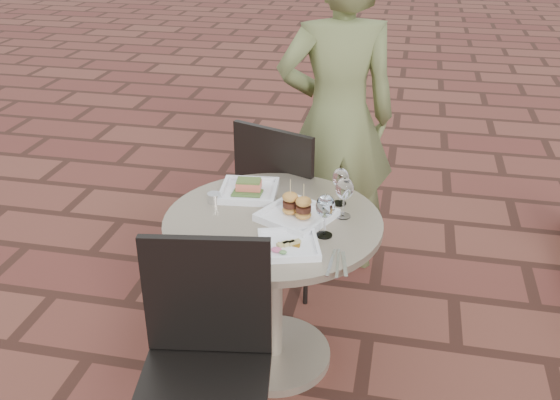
% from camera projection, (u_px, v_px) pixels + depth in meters
% --- Properties ---
extents(ground, '(60.00, 60.00, 0.00)m').
position_uv_depth(ground, '(264.00, 384.00, 2.73)').
color(ground, '#572D22').
rests_on(ground, ground).
extents(cafe_table, '(0.90, 0.90, 0.73)m').
position_uv_depth(cafe_table, '(273.00, 269.00, 2.66)').
color(cafe_table, gray).
rests_on(cafe_table, ground).
extents(chair_far, '(0.57, 0.57, 0.93)m').
position_uv_depth(chair_far, '(285.00, 193.00, 3.17)').
color(chair_far, black).
rests_on(chair_far, ground).
extents(chair_near, '(0.50, 0.50, 0.93)m').
position_uv_depth(chair_near, '(205.00, 351.00, 2.10)').
color(chair_near, black).
rests_on(chair_near, ground).
extents(diner, '(0.72, 0.58, 1.72)m').
position_uv_depth(diner, '(337.00, 120.00, 3.22)').
color(diner, '#616939').
rests_on(diner, ground).
extents(plate_salmon, '(0.27, 0.27, 0.07)m').
position_uv_depth(plate_salmon, '(249.00, 190.00, 2.75)').
color(plate_salmon, white).
rests_on(plate_salmon, cafe_table).
extents(plate_sliders, '(0.35, 0.35, 0.17)m').
position_uv_depth(plate_sliders, '(297.00, 212.00, 2.54)').
color(plate_sliders, white).
rests_on(plate_sliders, cafe_table).
extents(plate_tuna, '(0.28, 0.28, 0.03)m').
position_uv_depth(plate_tuna, '(288.00, 245.00, 2.34)').
color(plate_tuna, white).
rests_on(plate_tuna, cafe_table).
extents(wine_glass_right, '(0.08, 0.08, 0.18)m').
position_uv_depth(wine_glass_right, '(325.00, 207.00, 2.37)').
color(wine_glass_right, white).
rests_on(wine_glass_right, cafe_table).
extents(wine_glass_mid, '(0.07, 0.07, 0.17)m').
position_uv_depth(wine_glass_mid, '(341.00, 179.00, 2.62)').
color(wine_glass_mid, white).
rests_on(wine_glass_mid, cafe_table).
extents(wine_glass_far, '(0.07, 0.07, 0.17)m').
position_uv_depth(wine_glass_far, '(344.00, 190.00, 2.51)').
color(wine_glass_far, white).
rests_on(wine_glass_far, cafe_table).
extents(steel_ramekin, '(0.06, 0.06, 0.04)m').
position_uv_depth(steel_ramekin, '(214.00, 198.00, 2.67)').
color(steel_ramekin, silver).
rests_on(steel_ramekin, cafe_table).
extents(cutlery_set, '(0.11, 0.20, 0.00)m').
position_uv_depth(cutlery_set, '(338.00, 263.00, 2.25)').
color(cutlery_set, silver).
rests_on(cutlery_set, cafe_table).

